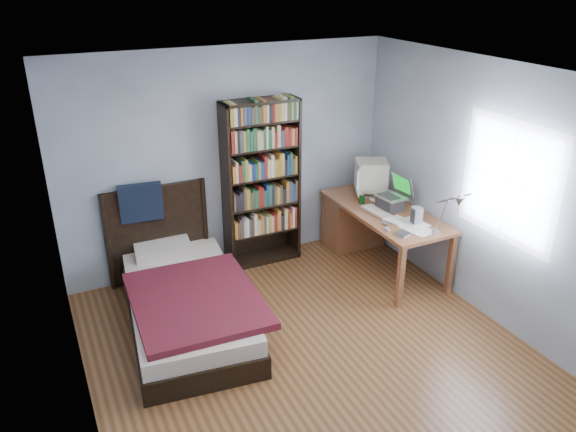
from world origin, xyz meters
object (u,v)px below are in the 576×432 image
at_px(speaker, 417,216).
at_px(bed, 184,297).
at_px(desk, 361,219).
at_px(laptop, 391,200).
at_px(soda_can, 362,199).
at_px(crt_monitor, 370,176).
at_px(desk_lamp, 456,204).
at_px(keyboard, 377,212).
at_px(bookshelf, 261,184).

xyz_separation_m(speaker, bed, (-2.46, 0.41, -0.57)).
relative_size(desk, laptop, 4.31).
bearing_deg(laptop, soda_can, 126.25).
relative_size(desk, bed, 0.75).
height_order(laptop, soda_can, laptop).
xyz_separation_m(crt_monitor, desk_lamp, (-0.07, -1.54, 0.23)).
distance_m(desk, bed, 2.45).
height_order(laptop, speaker, laptop).
bearing_deg(speaker, soda_can, 111.93).
distance_m(keyboard, speaker, 0.47).
distance_m(laptop, bed, 2.52).
bearing_deg(desk, bed, -167.62).
relative_size(desk_lamp, keyboard, 1.45).
relative_size(desk, bookshelf, 0.87).
xyz_separation_m(crt_monitor, bed, (-2.46, -0.49, -0.72)).
relative_size(crt_monitor, speaker, 2.69).
xyz_separation_m(laptop, soda_can, (-0.21, 0.28, -0.05)).
bearing_deg(laptop, desk_lamp, -93.42).
xyz_separation_m(keyboard, speaker, (0.21, -0.42, 0.08)).
xyz_separation_m(desk_lamp, bookshelf, (-1.18, 1.85, -0.23)).
bearing_deg(soda_can, desk_lamp, -84.01).
xyz_separation_m(crt_monitor, keyboard, (-0.21, -0.49, -0.23)).
bearing_deg(speaker, desk, 99.98).
height_order(desk, crt_monitor, crt_monitor).
distance_m(laptop, keyboard, 0.22).
height_order(crt_monitor, bed, same).
xyz_separation_m(crt_monitor, bookshelf, (-1.26, 0.32, -0.00)).
height_order(keyboard, speaker, speaker).
relative_size(soda_can, bed, 0.05).
height_order(crt_monitor, bookshelf, bookshelf).
xyz_separation_m(laptop, bed, (-2.45, -0.03, -0.59)).
relative_size(desk_lamp, bookshelf, 0.31).
relative_size(desk_lamp, bed, 0.26).
xyz_separation_m(bookshelf, bed, (-1.20, -0.81, -0.72)).
bearing_deg(bed, laptop, 0.73).
xyz_separation_m(laptop, bookshelf, (-1.25, 0.78, 0.13)).
relative_size(laptop, speaker, 2.06).
xyz_separation_m(keyboard, bed, (-2.25, -0.00, -0.49)).
bearing_deg(speaker, bookshelf, 141.09).
distance_m(laptop, speaker, 0.45).
relative_size(desk, speaker, 8.86).
xyz_separation_m(desk, laptop, (0.07, -0.49, 0.42)).
bearing_deg(crt_monitor, bookshelf, 165.84).
xyz_separation_m(crt_monitor, laptop, (-0.01, -0.46, -0.14)).
distance_m(soda_can, bed, 2.33).
height_order(desk_lamp, bookshelf, bookshelf).
xyz_separation_m(desk_lamp, bed, (-2.38, 1.04, -0.95)).
bearing_deg(desk_lamp, bookshelf, 122.60).
relative_size(laptop, keyboard, 0.96).
relative_size(crt_monitor, desk_lamp, 0.87).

